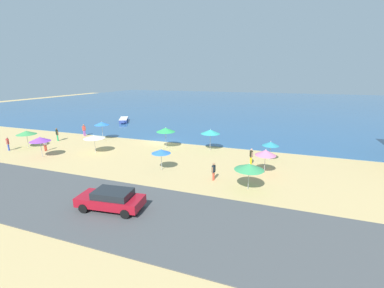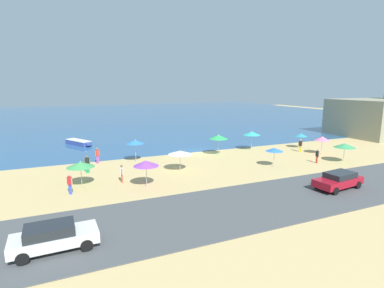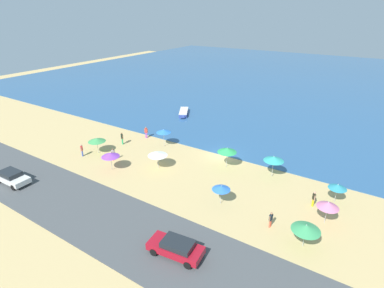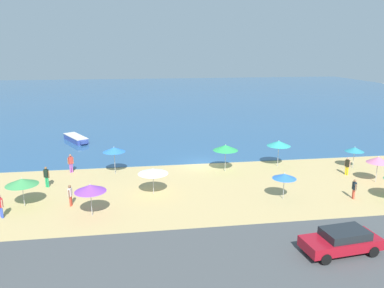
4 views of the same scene
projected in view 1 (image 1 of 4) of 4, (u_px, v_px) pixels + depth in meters
The scene contains 21 objects.
ground_plane at pixel (163, 142), 35.93m from camera, with size 160.00×160.00×0.00m, color tan.
sea at pixel (235, 103), 85.89m from camera, with size 150.00×110.00×0.05m, color #2D5A89.
coastal_road at pixel (58, 197), 19.57m from camera, with size 80.00×8.00×0.06m, color #494C4E.
beach_umbrella_0 at pixel (210, 132), 31.19m from camera, with size 2.35×2.35×2.69m.
beach_umbrella_1 at pixel (40, 139), 28.65m from camera, with size 2.21×2.21×2.41m.
beach_umbrella_2 at pixel (161, 151), 24.81m from camera, with size 1.87×1.87×2.15m.
beach_umbrella_3 at pixel (94, 137), 30.36m from camera, with size 2.44×2.44×2.19m.
beach_umbrella_4 at pixel (266, 153), 23.85m from camera, with size 1.96×1.96×2.39m.
beach_umbrella_5 at pixel (26, 133), 32.62m from camera, with size 2.37×2.37×2.25m.
beach_umbrella_6 at pixel (166, 130), 32.27m from camera, with size 2.39×2.39×2.69m.
beach_umbrella_7 at pixel (249, 167), 20.40m from camera, with size 2.38×2.38×2.28m.
beach_umbrella_8 at pixel (271, 144), 27.47m from camera, with size 1.81×1.81×2.20m.
beach_umbrella_9 at pixel (102, 124), 36.46m from camera, with size 2.10×2.10×2.64m.
bather_0 at pixel (57, 134), 36.11m from camera, with size 0.53×0.35×1.83m.
bather_1 at pixel (84, 129), 39.03m from camera, with size 0.53×0.35×1.81m.
bather_2 at pixel (8, 143), 31.52m from camera, with size 0.41×0.45×1.71m.
bather_3 at pixel (214, 171), 22.54m from camera, with size 0.27×0.56×1.62m.
bather_4 at pixel (251, 156), 26.59m from camera, with size 0.36×0.51×1.70m.
bather_5 at pixel (45, 144), 31.34m from camera, with size 0.28×0.56×1.66m.
parked_car_0 at pixel (111, 199), 17.56m from camera, with size 4.68×2.35×1.41m.
skiff_nearshore at pixel (124, 120), 50.88m from camera, with size 3.61×5.05×0.72m.
Camera 1 is at (15.66, -31.32, 9.04)m, focal length 24.00 mm.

